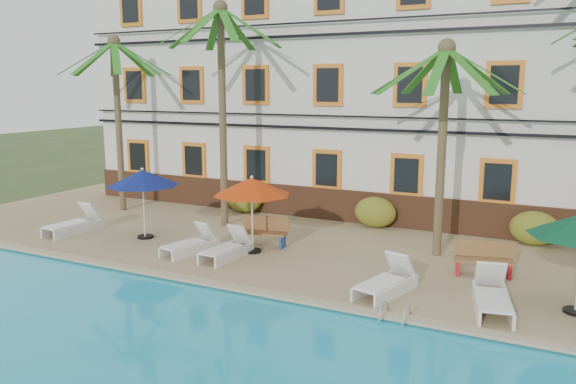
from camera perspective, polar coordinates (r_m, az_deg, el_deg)
The scene contains 20 objects.
ground at distance 14.71m, azimuth -1.12°, elevation -10.02°, with size 100.00×100.00×0.00m, color #384C23.
pool_deck at distance 19.03m, azimuth 5.84°, elevation -4.84°, with size 30.00×12.00×0.25m, color tan.
pool_coping at distance 13.87m, azimuth -2.86°, elevation -10.11°, with size 30.00×0.35×0.06m, color tan.
hotel_building at distance 23.08m, azimuth 10.51°, elevation 10.94°, with size 25.40×6.44×10.22m.
palm_a at distance 23.34m, azimuth -16.97°, elevation 9.12°, with size 4.30×4.30×6.91m.
palm_b at distance 19.88m, azimuth -6.73°, elevation 10.85°, with size 4.30×4.30×7.83m.
palm_c at distance 16.73m, azimuth 15.51°, elevation 7.45°, with size 4.30×4.30×6.27m.
shrub_left at distance 22.34m, azimuth -4.46°, elevation -0.71°, with size 1.50×0.90×1.10m, color #245117.
shrub_mid at distance 20.18m, azimuth 8.85°, elevation -2.04°, with size 1.50×0.90×1.10m, color #245117.
shrub_right at distance 19.33m, azimuth 23.75°, elevation -3.40°, with size 1.50×0.90×1.10m, color #245117.
umbrella_blue at distance 18.88m, azimuth -14.56°, elevation 1.37°, with size 2.35×2.35×2.36m.
umbrella_red at distance 16.70m, azimuth -3.70°, elevation 0.51°, with size 2.35×2.35×2.36m.
lounger_a at distance 20.60m, azimuth -20.85°, elevation -3.03°, with size 0.93×2.12×0.98m.
lounger_b at distance 17.23m, azimuth -9.82°, elevation -5.19°, with size 1.08×1.95×0.87m.
lounger_c at distance 16.60m, azimuth -6.18°, elevation -5.69°, with size 0.81×1.94×0.89m.
lounger_d at distance 13.95m, azimuth 9.97°, elevation -8.96°, with size 1.18×2.07×0.93m.
lounger_e at distance 13.58m, azimuth 20.03°, elevation -9.94°, with size 1.15×2.18×0.98m.
bench_left at distance 17.71m, azimuth -2.47°, elevation -3.98°, with size 1.55×0.69×0.93m.
bench_right at distance 15.84m, azimuth 19.23°, elevation -6.37°, with size 1.57×0.81×0.93m.
pool_ladder at distance 12.61m, azimuth 10.79°, elevation -12.63°, with size 0.54×0.74×0.74m.
Camera 1 is at (6.34, -12.21, 5.20)m, focal length 35.00 mm.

